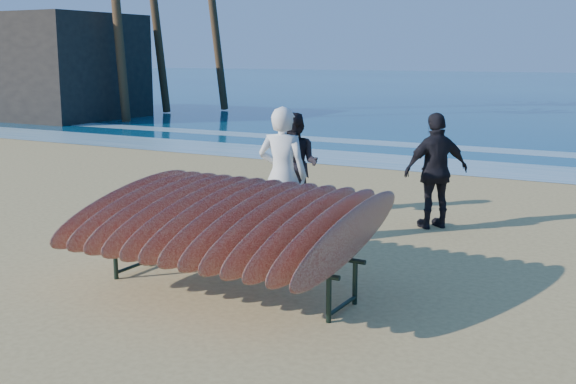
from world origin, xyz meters
name	(u,v)px	position (x,y,z in m)	size (l,w,h in m)	color
ground	(258,277)	(0.00, 0.00, 0.00)	(120.00, 120.00, 0.00)	tan
foam_near	(467,167)	(0.00, 10.00, 0.01)	(160.00, 160.00, 0.00)	white
foam_far	(499,151)	(0.00, 13.50, 0.01)	(160.00, 160.00, 0.00)	white
surfboard_rack	(228,221)	(-0.01, -0.63, 0.85)	(3.23, 2.72, 1.34)	black
person_white	(283,175)	(-0.54, 1.63, 1.01)	(0.73, 0.48, 2.02)	white
person_dark_a	(295,165)	(-1.23, 3.32, 0.89)	(0.86, 0.67, 1.77)	black
person_dark_b	(436,171)	(1.16, 3.59, 0.93)	(1.09, 0.45, 1.85)	black
building	(24,66)	(-21.09, 15.22, 2.18)	(9.82, 5.46, 4.36)	#2D2823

